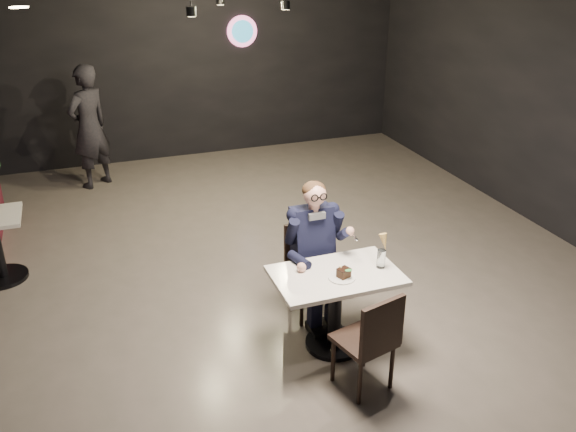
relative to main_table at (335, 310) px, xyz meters
name	(u,v)px	position (x,y,z in m)	size (l,w,h in m)	color
floor	(289,279)	(0.02, 1.25, -0.38)	(9.00, 9.00, 0.00)	#6C615A
wall_sign	(242,31)	(0.82, 5.72, 1.62)	(0.50, 0.06, 0.50)	pink
main_table	(335,310)	(0.00, 0.00, 0.00)	(1.10, 0.70, 0.75)	white
chair_far	(312,273)	(0.00, 0.55, 0.09)	(0.42, 0.46, 0.92)	black
chair_near	(364,338)	(0.00, -0.57, 0.09)	(0.42, 0.46, 0.92)	black
seated_man	(312,249)	(0.00, 0.55, 0.34)	(0.60, 0.80, 1.44)	black
dessert_plate	(342,278)	(0.01, -0.09, 0.38)	(0.23, 0.23, 0.01)	white
cake_slice	(344,273)	(0.03, -0.09, 0.42)	(0.10, 0.08, 0.07)	black
mint_leaf	(349,270)	(0.06, -0.13, 0.47)	(0.07, 0.04, 0.01)	#2B843B
sundae_glass	(381,259)	(0.41, -0.03, 0.46)	(0.08, 0.08, 0.17)	silver
wafer_cone	(384,242)	(0.43, -0.04, 0.63)	(0.07, 0.07, 0.15)	#D9B459
passerby	(89,127)	(-1.76, 4.83, 0.52)	(0.66, 0.43, 1.80)	black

